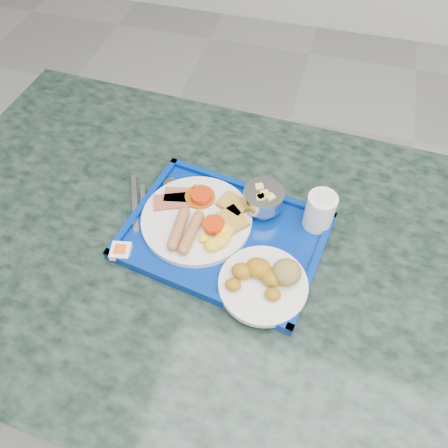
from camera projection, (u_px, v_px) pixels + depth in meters
The scene contains 9 objects.
table at pixel (206, 290), 1.10m from camera, with size 1.37×0.96×0.83m.
tray at pixel (224, 237), 0.93m from camera, with size 0.45×0.36×0.02m.
main_plate at pixel (200, 219), 0.94m from camera, with size 0.24×0.24×0.04m.
bread_plate at pixel (266, 279), 0.84m from camera, with size 0.17×0.17×0.06m.
fruit_bowl at pixel (264, 198), 0.94m from camera, with size 0.09×0.09×0.06m.
juice_cup at pixel (320, 210), 0.91m from camera, with size 0.06×0.06×0.09m.
spoon at pixel (162, 189), 1.00m from camera, with size 0.08×0.17×0.01m.
knife at pixel (135, 202), 0.98m from camera, with size 0.01×0.17×0.00m, color #A9A9AC.
jam_packet at pixel (121, 251), 0.90m from camera, with size 0.05×0.05×0.02m.
Camera 1 is at (-0.52, 0.05, 1.60)m, focal length 35.00 mm.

